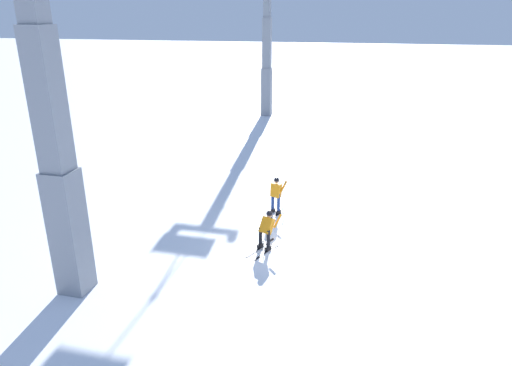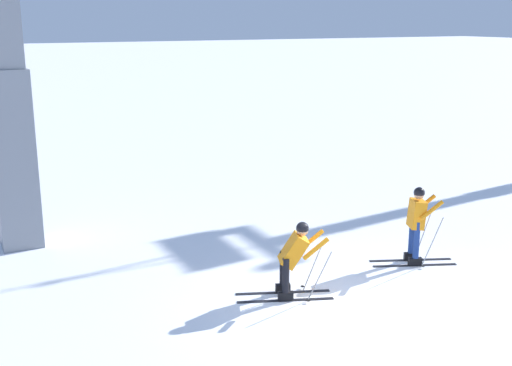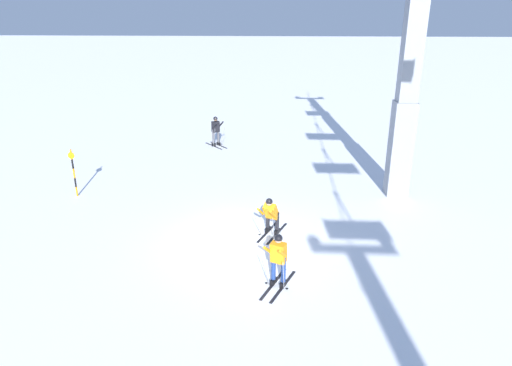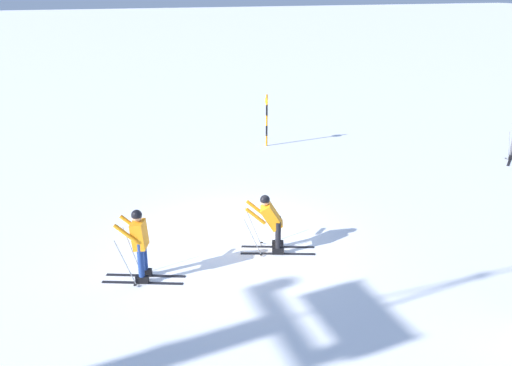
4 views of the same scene
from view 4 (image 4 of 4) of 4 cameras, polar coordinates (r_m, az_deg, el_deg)
name	(u,v)px [view 4 (image 4 of 4)]	position (r m, az deg, el deg)	size (l,w,h in m)	color
ground_plane	(235,239)	(13.66, -2.30, -5.98)	(260.00, 260.00, 0.00)	white
skier_carving_main	(271,219)	(12.73, 1.62, -3.91)	(1.83, 1.15, 1.59)	black
trail_marker_pole	(267,119)	(21.07, 1.15, 6.91)	(0.07, 0.28, 2.06)	orange
skier_distant_uphill	(139,240)	(11.72, -12.37, -5.99)	(1.79, 1.05, 1.69)	black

